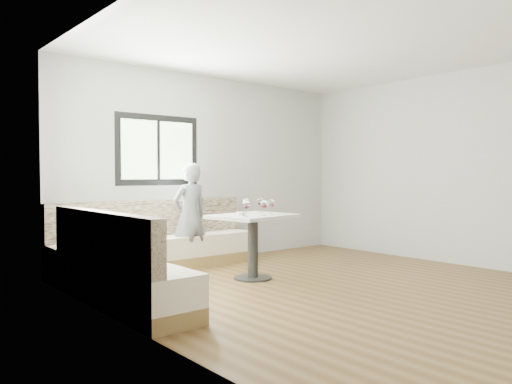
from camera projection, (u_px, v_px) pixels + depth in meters
room at (324, 165)px, 5.74m from camera, size 5.01×5.01×2.81m
banquette at (143, 255)px, 5.99m from camera, size 2.90×2.80×0.95m
table at (253, 231)px, 6.22m from camera, size 1.09×0.91×0.81m
person at (190, 216)px, 6.95m from camera, size 0.55×0.37×1.46m
olive_ramekin at (240, 214)px, 6.08m from camera, size 0.11×0.11×0.04m
wine_glass_a at (246, 205)px, 5.92m from camera, size 0.09×0.09×0.20m
wine_glass_b at (264, 204)px, 6.01m from camera, size 0.09×0.09×0.20m
wine_glass_c at (271, 203)px, 6.25m from camera, size 0.09×0.09×0.20m
wine_glass_d at (246, 203)px, 6.33m from camera, size 0.09×0.09×0.20m
wine_glass_e at (260, 202)px, 6.50m from camera, size 0.09×0.09×0.20m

